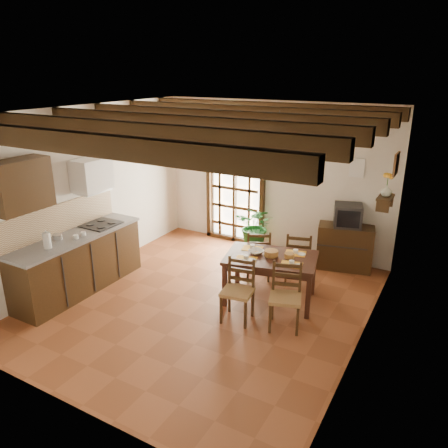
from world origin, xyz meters
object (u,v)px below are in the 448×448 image
Objects in this scene: chair_far_left at (258,263)px; potted_plant at (256,227)px; dining_table at (271,262)px; chair_near_left at (238,302)px; sideboard at (345,247)px; kitchen_counter at (78,262)px; crt_tv at (348,216)px; chair_near_right at (285,308)px; chair_far_right at (298,267)px; pendant_lamp at (278,164)px.

potted_plant is at bearing -88.40° from chair_far_left.
chair_near_left is (-0.17, -0.73, -0.35)m from dining_table.
chair_far_left is 0.94× the size of sideboard.
crt_tv is (3.44, 2.82, 0.50)m from kitchen_counter.
potted_plant is (-1.38, 2.00, 0.29)m from chair_near_right.
kitchen_counter is 3.29m from chair_near_right.
kitchen_counter is 2.51× the size of chair_far_right.
chair_near_right is at bearing -64.01° from dining_table.
chair_near_left is (2.59, 0.43, -0.20)m from kitchen_counter.
dining_table is at bearing -128.94° from crt_tv.
dining_table is 1.69m from potted_plant.
chair_near_right reaches higher than sideboard.
potted_plant is (1.85, 2.58, 0.10)m from kitchen_counter.
crt_tv is (0.85, 2.39, 0.70)m from chair_near_left.
crt_tv is at bearing 8.59° from potted_plant.
chair_far_left is at bearing -153.63° from crt_tv.
pendant_lamp is (0.17, 0.83, 1.80)m from chair_near_left.
kitchen_counter is 2.54× the size of chair_near_left.
crt_tv is at bearing 62.02° from chair_near_left.
chair_near_right is (0.64, 0.15, 0.00)m from chair_near_left.
pendant_lamp is at bearing -55.41° from potted_plant.
dining_table is at bearing -125.52° from sideboard.
chair_near_right is 2.26m from sideboard.
chair_near_right is 1.07× the size of pendant_lamp.
chair_far_right reaches higher than chair_near_left.
chair_near_right is at bearing 86.34° from chair_far_right.
chair_near_right reaches higher than chair_near_left.
chair_near_left is 0.99× the size of chair_far_right.
sideboard is at bearing -162.92° from chair_far_left.
kitchen_counter is 2.89m from chair_far_left.
kitchen_counter reaches higher than chair_near_left.
chair_far_left is 0.99m from potted_plant.
chair_near_left is at bearing -71.01° from potted_plant.
potted_plant is at bearing 100.52° from chair_near_left.
chair_far_left is at bearing 94.41° from chair_near_left.
sideboard is at bearing 54.89° from dining_table.
kitchen_counter is 3.18m from potted_plant.
dining_table is 1.59× the size of sideboard.
chair_far_right is at bearing 74.84° from pendant_lamp.
chair_near_right is 2.36m from crt_tv.
chair_near_left is 0.43× the size of potted_plant.
chair_far_left is at bearing 110.73° from chair_near_right.
pendant_lamp is (-0.47, 0.68, 1.80)m from chair_near_right.
chair_far_right is at bearing 84.73° from chair_near_right.
dining_table is (2.76, 1.16, 0.15)m from kitchen_counter.
kitchen_counter is 2.49× the size of chair_near_right.
kitchen_counter is 4.09× the size of crt_tv.
chair_far_left is 1.93m from pendant_lamp.
chair_near_left is 0.98× the size of chair_near_right.
chair_far_left is 0.97× the size of chair_far_right.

